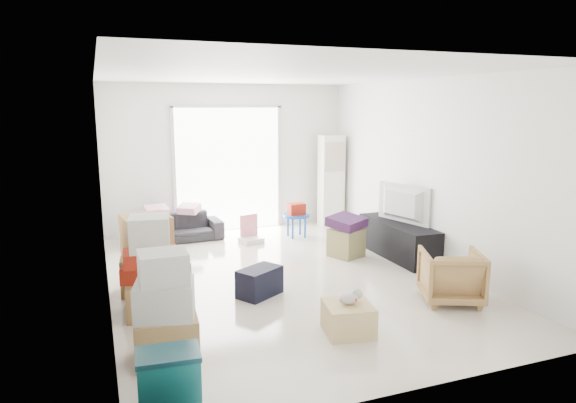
# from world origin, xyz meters

# --- Properties ---
(room_shell) EXTENTS (4.98, 6.48, 3.18)m
(room_shell) POSITION_xyz_m (0.00, 0.00, 1.35)
(room_shell) COLOR silver
(room_shell) RESTS_ON ground
(sliding_door) EXTENTS (2.10, 0.04, 2.33)m
(sliding_door) POSITION_xyz_m (0.00, 2.98, 1.24)
(sliding_door) COLOR white
(sliding_door) RESTS_ON room_shell
(ac_tower) EXTENTS (0.45, 0.30, 1.75)m
(ac_tower) POSITION_xyz_m (1.95, 2.65, 0.88)
(ac_tower) COLOR white
(ac_tower) RESTS_ON room_shell
(tv_console) EXTENTS (0.48, 1.62, 0.54)m
(tv_console) POSITION_xyz_m (2.00, 0.33, 0.27)
(tv_console) COLOR black
(tv_console) RESTS_ON room_shell
(television) EXTENTS (0.82, 1.13, 0.13)m
(television) POSITION_xyz_m (2.00, 0.33, 0.61)
(television) COLOR black
(television) RESTS_ON tv_console
(sofa) EXTENTS (1.60, 0.54, 0.62)m
(sofa) POSITION_xyz_m (-1.08, 2.50, 0.31)
(sofa) COLOR #2B2B31
(sofa) RESTS_ON room_shell
(pillow_left) EXTENTS (0.42, 0.36, 0.12)m
(pillow_left) POSITION_xyz_m (-1.38, 2.53, 0.68)
(pillow_left) COLOR #E1A4BD
(pillow_left) RESTS_ON sofa
(pillow_right) EXTENTS (0.50, 0.48, 0.13)m
(pillow_right) POSITION_xyz_m (-0.84, 2.51, 0.68)
(pillow_right) COLOR #E1A4BD
(pillow_right) RESTS_ON sofa
(armchair) EXTENTS (0.87, 0.84, 0.69)m
(armchair) POSITION_xyz_m (1.57, -1.49, 0.35)
(armchair) COLOR #B0804E
(armchair) RESTS_ON room_shell
(storage_bins) EXTENTS (0.49, 0.36, 0.54)m
(storage_bins) POSITION_xyz_m (-1.90, -2.69, 0.27)
(storage_bins) COLOR #105F62
(storage_bins) RESTS_ON room_shell
(box_stack_a) EXTENTS (0.60, 0.53, 1.03)m
(box_stack_a) POSITION_xyz_m (-1.80, -1.76, 0.46)
(box_stack_a) COLOR olive
(box_stack_a) RESTS_ON room_shell
(box_stack_b) EXTENTS (0.69, 0.61, 1.12)m
(box_stack_b) POSITION_xyz_m (-1.80, -0.62, 0.49)
(box_stack_b) COLOR olive
(box_stack_b) RESTS_ON room_shell
(box_stack_c) EXTENTS (0.70, 0.63, 0.97)m
(box_stack_c) POSITION_xyz_m (-1.77, 0.16, 0.47)
(box_stack_c) COLOR olive
(box_stack_c) RESTS_ON room_shell
(loose_box) EXTENTS (0.43, 0.43, 0.34)m
(loose_box) POSITION_xyz_m (-1.47, 0.20, 0.17)
(loose_box) COLOR olive
(loose_box) RESTS_ON room_shell
(duffel_bag) EXTENTS (0.64, 0.56, 0.35)m
(duffel_bag) POSITION_xyz_m (-0.51, -0.50, 0.17)
(duffel_bag) COLOR black
(duffel_bag) RESTS_ON room_shell
(ottoman) EXTENTS (0.58, 0.58, 0.44)m
(ottoman) POSITION_xyz_m (1.26, 0.62, 0.22)
(ottoman) COLOR tan
(ottoman) RESTS_ON room_shell
(blanket) EXTENTS (0.64, 0.64, 0.14)m
(blanket) POSITION_xyz_m (1.26, 0.62, 0.51)
(blanket) COLOR #391A41
(blanket) RESTS_ON ottoman
(kids_table) EXTENTS (0.47, 0.47, 0.61)m
(kids_table) POSITION_xyz_m (0.98, 2.02, 0.43)
(kids_table) COLOR #134AAD
(kids_table) RESTS_ON room_shell
(toy_walker) EXTENTS (0.42, 0.39, 0.47)m
(toy_walker) POSITION_xyz_m (0.10, 1.95, 0.13)
(toy_walker) COLOR silver
(toy_walker) RESTS_ON room_shell
(wood_crate) EXTENTS (0.55, 0.55, 0.32)m
(wood_crate) POSITION_xyz_m (0.02, -1.84, 0.16)
(wood_crate) COLOR tan
(wood_crate) RESTS_ON room_shell
(plush_bunny) EXTENTS (0.27, 0.15, 0.14)m
(plush_bunny) POSITION_xyz_m (0.05, -1.83, 0.38)
(plush_bunny) COLOR #B2ADA8
(plush_bunny) RESTS_ON wood_crate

